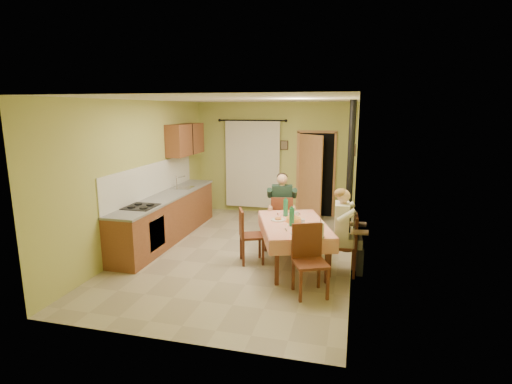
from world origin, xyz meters
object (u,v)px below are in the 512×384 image
(chair_right, at_px, (343,257))
(chair_left, at_px, (251,246))
(man_far, at_px, (282,201))
(chair_far, at_px, (282,230))
(dining_table, at_px, (294,244))
(man_right, at_px, (344,222))
(stove_flue, at_px, (349,198))
(chair_near, at_px, (310,275))

(chair_right, bearing_deg, chair_left, 82.81)
(chair_right, xyz_separation_m, man_far, (-1.24, 1.21, 0.59))
(chair_far, relative_size, chair_left, 1.03)
(dining_table, distance_m, chair_far, 1.13)
(chair_far, distance_m, chair_right, 1.72)
(chair_far, relative_size, man_right, 0.71)
(chair_left, relative_size, stove_flue, 0.34)
(dining_table, relative_size, chair_far, 2.03)
(dining_table, distance_m, chair_near, 1.09)
(dining_table, xyz_separation_m, man_right, (0.82, -0.14, 0.50))
(man_right, relative_size, stove_flue, 0.50)
(chair_right, xyz_separation_m, chair_left, (-1.58, 0.11, -0.00))
(chair_far, relative_size, man_far, 0.71)
(chair_near, height_order, man_far, man_far)
(chair_right, bearing_deg, man_right, 90.00)
(man_right, bearing_deg, stove_flue, -5.47)
(chair_right, bearing_deg, chair_far, 42.85)
(chair_right, distance_m, chair_left, 1.58)
(chair_left, distance_m, man_far, 1.29)
(stove_flue, bearing_deg, dining_table, -131.07)
(dining_table, xyz_separation_m, chair_right, (0.83, -0.14, -0.09))
(dining_table, xyz_separation_m, chair_near, (0.40, -1.01, -0.09))
(dining_table, relative_size, man_right, 1.43)
(dining_table, distance_m, man_far, 1.24)
(chair_near, bearing_deg, chair_left, -64.67)
(chair_far, bearing_deg, chair_left, -118.05)
(dining_table, relative_size, stove_flue, 0.71)
(dining_table, relative_size, chair_right, 2.00)
(chair_left, bearing_deg, chair_far, 139.25)
(chair_far, relative_size, chair_right, 0.99)
(chair_near, height_order, stove_flue, stove_flue)
(dining_table, xyz_separation_m, chair_far, (-0.40, 1.05, -0.09))
(dining_table, relative_size, man_far, 1.43)
(chair_far, bearing_deg, chair_right, -54.56)
(man_right, bearing_deg, chair_far, 42.49)
(dining_table, bearing_deg, chair_right, -28.77)
(chair_near, height_order, chair_right, chair_near)
(chair_far, height_order, chair_left, chair_far)
(chair_near, xyz_separation_m, chair_left, (-1.14, 0.98, -0.00))
(chair_right, xyz_separation_m, stove_flue, (0.03, 1.14, 0.73))
(chair_left, bearing_deg, man_far, 139.58)
(dining_table, height_order, chair_near, chair_near)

